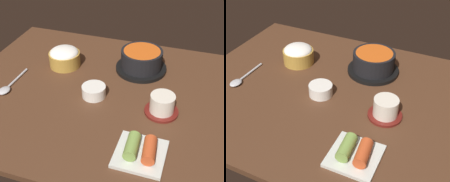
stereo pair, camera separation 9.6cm
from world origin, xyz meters
TOP-DOWN VIEW (x-y plane):
  - dining_table at (0.00, 0.00)cm, footprint 100.00×76.00cm
  - stone_pot at (6.75, 17.72)cm, footprint 18.40×18.40cm
  - rice_bowl at (-20.90, 11.95)cm, footprint 11.38×11.38cm
  - tea_cup_with_saucer at (18.28, -3.85)cm, footprint 10.32×10.32cm
  - banchan_cup_center at (-4.01, -2.42)cm, footprint 7.70×7.70cm
  - kimchi_plate at (16.27, -22.42)cm, footprint 12.92×12.92cm
  - spoon at (-32.85, -7.64)cm, footprint 3.60×16.47cm

SIDE VIEW (x-z plane):
  - dining_table at x=0.00cm, z-range 0.00..2.00cm
  - spoon at x=-32.85cm, z-range 1.95..3.30cm
  - kimchi_plate at x=16.27cm, z-range 1.44..5.86cm
  - banchan_cup_center at x=-4.01cm, z-range 2.13..5.89cm
  - tea_cup_with_saucer at x=18.28cm, z-range 1.83..8.12cm
  - rice_bowl at x=-20.90cm, z-range 2.03..9.31cm
  - stone_pot at x=6.75cm, z-range 1.93..9.76cm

